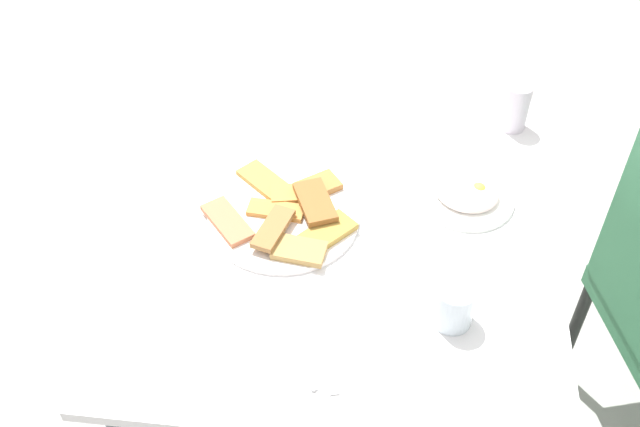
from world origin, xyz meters
TOP-DOWN VIEW (x-y plane):
  - ground_plane at (0.00, 0.00)m, footprint 6.00×6.00m
  - dining_table at (0.00, 0.00)m, footprint 1.01×0.90m
  - pide_platter at (-0.01, -0.13)m, footprint 0.33×0.35m
  - salad_plate_greens at (-0.12, 0.26)m, footprint 0.21×0.21m
  - soda_can at (-0.39, 0.38)m, footprint 0.09×0.09m
  - drinking_glass at (0.22, 0.22)m, footprint 0.08×0.08m
  - paper_napkin at (0.33, -0.02)m, footprint 0.19×0.19m
  - fork at (0.33, -0.03)m, footprint 0.16×0.05m
  - spoon at (0.33, 0.00)m, footprint 0.17×0.06m

SIDE VIEW (x-z plane):
  - ground_plane at x=0.00m, z-range 0.00..0.00m
  - dining_table at x=0.00m, z-range 0.27..0.98m
  - paper_napkin at x=0.33m, z-range 0.70..0.71m
  - fork at x=0.33m, z-range 0.71..0.71m
  - spoon at x=0.33m, z-range 0.71..0.71m
  - pide_platter at x=-0.01m, z-range 0.69..0.74m
  - salad_plate_greens at x=-0.12m, z-range 0.70..0.74m
  - drinking_glass at x=0.22m, z-range 0.70..0.80m
  - soda_can at x=-0.39m, z-range 0.70..0.83m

